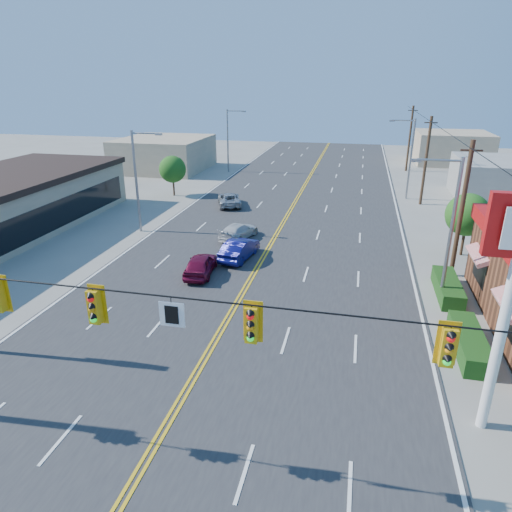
% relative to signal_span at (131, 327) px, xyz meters
% --- Properties ---
extents(ground, '(160.00, 160.00, 0.00)m').
position_rel_signal_span_xyz_m(ground, '(0.12, 0.00, -4.89)').
color(ground, gray).
rests_on(ground, ground).
extents(road, '(20.00, 120.00, 0.06)m').
position_rel_signal_span_xyz_m(road, '(0.12, 20.00, -4.86)').
color(road, '#2D2D30').
rests_on(road, ground).
extents(signal_span, '(24.32, 0.34, 9.00)m').
position_rel_signal_span_xyz_m(signal_span, '(0.00, 0.00, 0.00)').
color(signal_span, '#47301E').
rests_on(signal_span, ground).
extents(streetlight_se, '(2.55, 0.25, 8.00)m').
position_rel_signal_span_xyz_m(streetlight_se, '(10.91, 14.00, -0.37)').
color(streetlight_se, gray).
rests_on(streetlight_se, ground).
extents(streetlight_ne, '(2.55, 0.25, 8.00)m').
position_rel_signal_span_xyz_m(streetlight_ne, '(10.91, 38.00, -0.37)').
color(streetlight_ne, gray).
rests_on(streetlight_ne, ground).
extents(streetlight_sw, '(2.55, 0.25, 8.00)m').
position_rel_signal_span_xyz_m(streetlight_sw, '(-10.67, 22.00, -0.37)').
color(streetlight_sw, gray).
rests_on(streetlight_sw, ground).
extents(streetlight_nw, '(2.55, 0.25, 8.00)m').
position_rel_signal_span_xyz_m(streetlight_nw, '(-10.67, 48.00, -0.37)').
color(streetlight_nw, gray).
rests_on(streetlight_nw, ground).
extents(utility_pole_near, '(0.28, 0.28, 8.40)m').
position_rel_signal_span_xyz_m(utility_pole_near, '(12.32, 18.00, -0.69)').
color(utility_pole_near, '#47301E').
rests_on(utility_pole_near, ground).
extents(utility_pole_mid, '(0.28, 0.28, 8.40)m').
position_rel_signal_span_xyz_m(utility_pole_mid, '(12.32, 36.00, -0.69)').
color(utility_pole_mid, '#47301E').
rests_on(utility_pole_mid, ground).
extents(utility_pole_far, '(0.28, 0.28, 8.40)m').
position_rel_signal_span_xyz_m(utility_pole_far, '(12.32, 54.00, -0.69)').
color(utility_pole_far, '#47301E').
rests_on(utility_pole_far, ground).
extents(tree_kfc_rear, '(2.94, 2.94, 4.41)m').
position_rel_signal_span_xyz_m(tree_kfc_rear, '(13.62, 22.00, -1.95)').
color(tree_kfc_rear, '#47301E').
rests_on(tree_kfc_rear, ground).
extents(tree_west, '(2.80, 2.80, 4.20)m').
position_rel_signal_span_xyz_m(tree_west, '(-12.88, 34.00, -2.09)').
color(tree_west, '#47301E').
rests_on(tree_west, ground).
extents(bld_west_far, '(11.00, 12.00, 4.20)m').
position_rel_signal_span_xyz_m(bld_west_far, '(-19.88, 48.00, -2.79)').
color(bld_west_far, tan).
rests_on(bld_west_far, ground).
extents(bld_east_far, '(10.00, 10.00, 4.40)m').
position_rel_signal_span_xyz_m(bld_east_far, '(19.12, 62.00, -2.69)').
color(bld_east_far, tan).
rests_on(bld_east_far, ground).
extents(car_magenta, '(1.96, 4.06, 1.34)m').
position_rel_signal_span_xyz_m(car_magenta, '(-3.12, 14.56, -4.22)').
color(car_magenta, maroon).
rests_on(car_magenta, ground).
extents(car_blue, '(2.06, 4.35, 1.38)m').
position_rel_signal_span_xyz_m(car_blue, '(-1.43, 17.75, -4.20)').
color(car_blue, navy).
rests_on(car_blue, ground).
extents(car_white, '(2.74, 4.36, 1.18)m').
position_rel_signal_span_xyz_m(car_white, '(-2.59, 21.85, -4.30)').
color(car_white, silver).
rests_on(car_white, ground).
extents(car_silver, '(3.44, 4.93, 1.25)m').
position_rel_signal_span_xyz_m(car_silver, '(-5.97, 31.13, -4.26)').
color(car_silver, '#A9AAAE').
rests_on(car_silver, ground).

